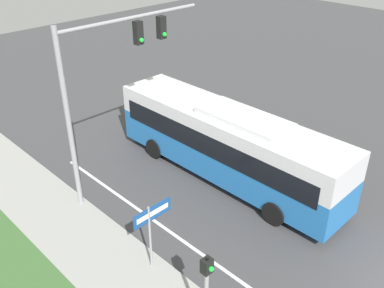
# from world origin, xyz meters

# --- Properties ---
(bus) EXTENTS (2.65, 11.27, 3.34)m
(bus) POSITION_xyz_m (0.73, 8.98, 1.82)
(bus) COLOR #236BB7
(bus) RESTS_ON ground_plane
(signal_gantry) EXTENTS (6.58, 0.41, 7.29)m
(signal_gantry) POSITION_xyz_m (-3.17, 11.74, 5.18)
(signal_gantry) COLOR #939399
(signal_gantry) RESTS_ON ground_plane
(pedestrian_signal) EXTENTS (0.28, 0.34, 2.98)m
(pedestrian_signal) POSITION_xyz_m (-5.89, 3.92, 2.04)
(pedestrian_signal) COLOR #939399
(pedestrian_signal) RESTS_ON ground_plane
(street_sign) EXTENTS (1.51, 0.08, 2.56)m
(street_sign) POSITION_xyz_m (-5.16, 7.03, 1.87)
(street_sign) COLOR #939399
(street_sign) RESTS_ON ground_plane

